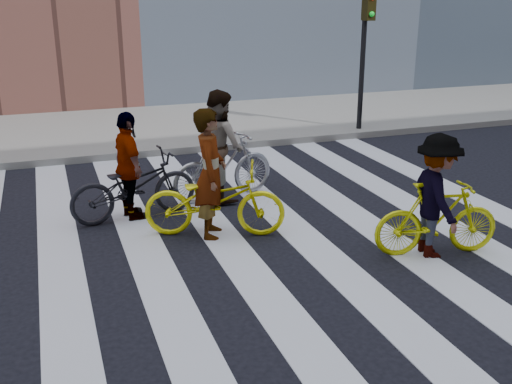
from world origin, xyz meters
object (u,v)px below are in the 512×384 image
rider_mid (220,146)px  rider_rear (129,167)px  bike_yellow_right (437,219)px  rider_left (210,174)px  rider_right (436,196)px  traffic_signal (365,38)px  bike_silver_mid (223,166)px  bike_yellow_left (215,200)px  bike_dark_rear (134,186)px

rider_mid → rider_rear: rider_mid is taller
bike_yellow_right → rider_left: rider_left is taller
rider_right → rider_rear: (-3.53, 2.67, 0.01)m
traffic_signal → rider_rear: traffic_signal is taller
traffic_signal → bike_silver_mid: bearing=-143.3°
rider_mid → rider_rear: size_ratio=1.11×
traffic_signal → rider_left: (-5.06, -4.79, -1.36)m
bike_yellow_left → bike_dark_rear: (-0.97, 1.06, -0.01)m
bike_yellow_left → traffic_signal: bearing=-26.0°
bike_dark_rear → rider_right: rider_right is taller
bike_yellow_left → bike_silver_mid: 1.59m
bike_silver_mid → traffic_signal: bearing=-65.6°
bike_dark_rear → rider_mid: rider_mid is taller
bike_silver_mid → rider_rear: 1.68m
traffic_signal → rider_left: traffic_signal is taller
rider_left → rider_rear: bearing=62.9°
rider_left → rider_right: (2.56, -1.61, -0.10)m
traffic_signal → rider_left: size_ratio=1.81×
rider_left → rider_rear: 1.44m
bike_yellow_right → rider_rear: size_ratio=1.01×
bike_yellow_right → bike_dark_rear: bearing=65.2°
traffic_signal → bike_silver_mid: 5.79m
bike_yellow_left → bike_yellow_right: bearing=-101.9°
traffic_signal → bike_yellow_left: size_ratio=1.67×
bike_dark_rear → rider_mid: size_ratio=1.07×
bike_yellow_left → bike_yellow_right: size_ratio=1.19×
bike_dark_rear → rider_rear: size_ratio=1.18×
bike_yellow_left → bike_yellow_right: bike_yellow_left is taller
traffic_signal → rider_right: size_ratio=2.03×
rider_rear → bike_yellow_left: bearing=-145.2°
rider_left → bike_yellow_right: bearing=-101.4°
bike_dark_rear → rider_mid: 1.61m
bike_yellow_left → bike_silver_mid: size_ratio=1.07×
bike_dark_rear → rider_left: rider_left is taller
bike_silver_mid → bike_dark_rear: size_ratio=0.95×
bike_silver_mid → bike_dark_rear: bearing=93.2°
rider_rear → traffic_signal: bearing=-67.5°
traffic_signal → rider_right: (-2.50, -6.41, -1.46)m
bike_yellow_left → rider_rear: rider_rear is taller
rider_right → rider_rear: rider_rear is taller
bike_yellow_right → bike_dark_rear: (-3.53, 2.67, 0.01)m
bike_yellow_left → rider_right: size_ratio=1.21×
traffic_signal → bike_yellow_left: 7.15m
bike_silver_mid → bike_dark_rear: 1.61m
bike_yellow_left → rider_right: (2.51, -1.61, 0.30)m
rider_mid → rider_right: rider_mid is taller
traffic_signal → bike_yellow_left: bearing=-136.3°
bike_yellow_right → rider_mid: (-2.04, 3.10, 0.42)m
rider_rear → bike_dark_rear: bearing=-99.3°
rider_left → rider_mid: size_ratio=1.00×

